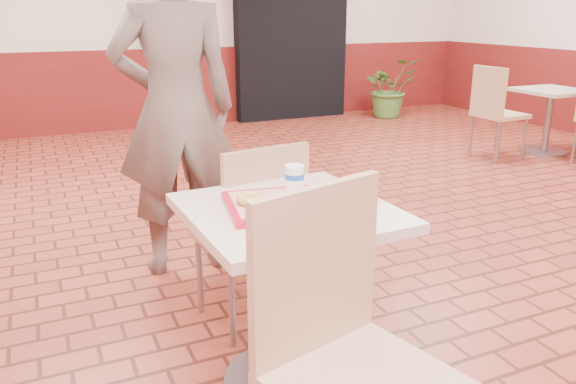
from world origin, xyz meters
name	(u,v)px	position (x,y,z in m)	size (l,w,h in m)	color
room_shell	(472,4)	(0.00, 0.00, 1.50)	(8.01, 10.01, 3.01)	maroon
wainscot_band	(454,188)	(0.00, 0.00, 0.50)	(8.00, 10.00, 1.00)	maroon
corridor_doorway	(291,38)	(1.20, 4.88, 1.10)	(1.60, 0.22, 2.20)	black
main_table	(288,269)	(-1.31, -0.60, 0.52)	(0.73, 0.73, 0.77)	beige
chair_main_front	(345,346)	(-1.41, -1.21, 0.56)	(0.57, 0.57, 1.01)	tan
chair_main_back	(255,228)	(-1.27, -0.13, 0.51)	(0.47, 0.47, 0.91)	tan
customer	(176,109)	(-1.42, 0.67, 0.95)	(0.69, 0.45, 1.89)	#695A51
serving_tray	(288,204)	(-1.31, -0.60, 0.78)	(0.45, 0.35, 0.03)	red
ring_donut	(251,199)	(-1.45, -0.58, 0.82)	(0.11, 0.11, 0.03)	gold
long_john_donut	(311,195)	(-1.24, -0.64, 0.82)	(0.15, 0.07, 0.04)	#D47B3E
paper_cup	(295,177)	(-1.23, -0.49, 0.85)	(0.08, 0.08, 0.10)	white
second_table	(550,110)	(2.83, 1.86, 0.46)	(0.65, 0.65, 0.68)	#BAA996
chair_second_left	(495,108)	(2.13, 1.93, 0.52)	(0.45, 0.45, 0.94)	tan
potted_plant	(389,88)	(2.49, 4.35, 0.42)	(0.75, 0.65, 0.83)	#44732E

